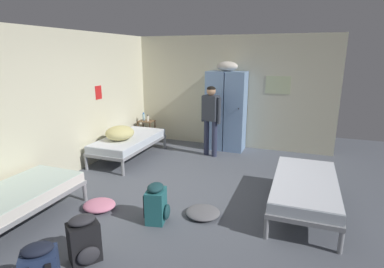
{
  "coord_description": "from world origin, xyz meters",
  "views": [
    {
      "loc": [
        1.69,
        -4.27,
        2.24
      ],
      "look_at": [
        0.0,
        0.29,
        0.95
      ],
      "focal_mm": 28.42,
      "sensor_mm": 36.0,
      "label": 1
    }
  ],
  "objects_px": {
    "lotion_bottle": "(148,118)",
    "clothes_pile_pink": "(99,205)",
    "bed_right": "(305,186)",
    "bedding_heap": "(120,133)",
    "shelf_unit": "(147,129)",
    "person_traveler": "(211,115)",
    "water_bottle": "(144,117)",
    "backpack_black": "(84,240)",
    "locker_bank": "(226,109)",
    "bed_left_front": "(11,200)",
    "clothes_pile_grey": "(203,212)",
    "backpack_teal": "(157,204)",
    "bed_left_rear": "(129,141)"
  },
  "relations": [
    {
      "from": "locker_bank",
      "to": "lotion_bottle",
      "type": "relative_size",
      "value": 12.52
    },
    {
      "from": "shelf_unit",
      "to": "clothes_pile_pink",
      "type": "bearing_deg",
      "value": -72.88
    },
    {
      "from": "locker_bank",
      "to": "bed_left_rear",
      "type": "distance_m",
      "value": 2.36
    },
    {
      "from": "shelf_unit",
      "to": "clothes_pile_pink",
      "type": "relative_size",
      "value": 1.18
    },
    {
      "from": "backpack_teal",
      "to": "clothes_pile_grey",
      "type": "bearing_deg",
      "value": 33.16
    },
    {
      "from": "bed_left_front",
      "to": "lotion_bottle",
      "type": "distance_m",
      "value": 4.13
    },
    {
      "from": "shelf_unit",
      "to": "person_traveler",
      "type": "xyz_separation_m",
      "value": [
        1.86,
        -0.45,
        0.6
      ]
    },
    {
      "from": "clothes_pile_grey",
      "to": "clothes_pile_pink",
      "type": "distance_m",
      "value": 1.54
    },
    {
      "from": "shelf_unit",
      "to": "bed_right",
      "type": "relative_size",
      "value": 0.3
    },
    {
      "from": "shelf_unit",
      "to": "bed_left_rear",
      "type": "xyz_separation_m",
      "value": [
        0.25,
        -1.25,
        0.04
      ]
    },
    {
      "from": "bed_left_front",
      "to": "clothes_pile_pink",
      "type": "height_order",
      "value": "bed_left_front"
    },
    {
      "from": "backpack_black",
      "to": "clothes_pile_pink",
      "type": "xyz_separation_m",
      "value": [
        -0.59,
        1.03,
        -0.2
      ]
    },
    {
      "from": "bed_right",
      "to": "backpack_black",
      "type": "xyz_separation_m",
      "value": [
        -2.25,
        -2.05,
        -0.12
      ]
    },
    {
      "from": "backpack_teal",
      "to": "clothes_pile_pink",
      "type": "distance_m",
      "value": 0.98
    },
    {
      "from": "locker_bank",
      "to": "lotion_bottle",
      "type": "xyz_separation_m",
      "value": [
        -1.98,
        -0.2,
        -0.33
      ]
    },
    {
      "from": "shelf_unit",
      "to": "backpack_black",
      "type": "relative_size",
      "value": 1.04
    },
    {
      "from": "shelf_unit",
      "to": "backpack_black",
      "type": "height_order",
      "value": "shelf_unit"
    },
    {
      "from": "person_traveler",
      "to": "backpack_black",
      "type": "xyz_separation_m",
      "value": [
        -0.23,
        -3.96,
        -0.68
      ]
    },
    {
      "from": "bed_left_rear",
      "to": "backpack_teal",
      "type": "relative_size",
      "value": 3.45
    },
    {
      "from": "bed_right",
      "to": "bedding_heap",
      "type": "bearing_deg",
      "value": 166.95
    },
    {
      "from": "bed_right",
      "to": "clothes_pile_grey",
      "type": "xyz_separation_m",
      "value": [
        -1.34,
        -0.66,
        -0.33
      ]
    },
    {
      "from": "clothes_pile_grey",
      "to": "backpack_teal",
      "type": "bearing_deg",
      "value": -146.84
    },
    {
      "from": "locker_bank",
      "to": "clothes_pile_pink",
      "type": "xyz_separation_m",
      "value": [
        -1.01,
        -3.55,
        -0.91
      ]
    },
    {
      "from": "lotion_bottle",
      "to": "backpack_teal",
      "type": "xyz_separation_m",
      "value": [
        1.93,
        -3.35,
        -0.38
      ]
    },
    {
      "from": "bed_left_rear",
      "to": "backpack_teal",
      "type": "bearing_deg",
      "value": -50.71
    },
    {
      "from": "backpack_teal",
      "to": "clothes_pile_pink",
      "type": "xyz_separation_m",
      "value": [
        -0.96,
        -0.0,
        -0.2
      ]
    },
    {
      "from": "locker_bank",
      "to": "person_traveler",
      "type": "bearing_deg",
      "value": -107.33
    },
    {
      "from": "shelf_unit",
      "to": "clothes_pile_grey",
      "type": "bearing_deg",
      "value": -49.97
    },
    {
      "from": "clothes_pile_pink",
      "to": "backpack_black",
      "type": "bearing_deg",
      "value": -60.22
    },
    {
      "from": "bed_right",
      "to": "bed_left_front",
      "type": "height_order",
      "value": "same"
    },
    {
      "from": "locker_bank",
      "to": "backpack_teal",
      "type": "height_order",
      "value": "locker_bank"
    },
    {
      "from": "bedding_heap",
      "to": "clothes_pile_pink",
      "type": "distance_m",
      "value": 2.13
    },
    {
      "from": "locker_bank",
      "to": "backpack_black",
      "type": "relative_size",
      "value": 3.76
    },
    {
      "from": "bedding_heap",
      "to": "clothes_pile_grey",
      "type": "relative_size",
      "value": 1.26
    },
    {
      "from": "lotion_bottle",
      "to": "clothes_pile_pink",
      "type": "distance_m",
      "value": 3.54
    },
    {
      "from": "bed_left_front",
      "to": "bedding_heap",
      "type": "xyz_separation_m",
      "value": [
        -0.04,
        2.65,
        0.26
      ]
    },
    {
      "from": "backpack_teal",
      "to": "person_traveler",
      "type": "bearing_deg",
      "value": 92.65
    },
    {
      "from": "bedding_heap",
      "to": "backpack_teal",
      "type": "xyz_separation_m",
      "value": [
        1.79,
        -1.87,
        -0.38
      ]
    },
    {
      "from": "water_bottle",
      "to": "backpack_teal",
      "type": "xyz_separation_m",
      "value": [
        2.08,
        -3.41,
        -0.4
      ]
    },
    {
      "from": "backpack_black",
      "to": "bed_right",
      "type": "bearing_deg",
      "value": 42.28
    },
    {
      "from": "person_traveler",
      "to": "water_bottle",
      "type": "bearing_deg",
      "value": 166.45
    },
    {
      "from": "locker_bank",
      "to": "water_bottle",
      "type": "height_order",
      "value": "locker_bank"
    },
    {
      "from": "bedding_heap",
      "to": "clothes_pile_pink",
      "type": "relative_size",
      "value": 1.28
    },
    {
      "from": "bed_left_front",
      "to": "locker_bank",
      "type": "bearing_deg",
      "value": 67.34
    },
    {
      "from": "person_traveler",
      "to": "lotion_bottle",
      "type": "xyz_separation_m",
      "value": [
        -1.79,
        0.41,
        -0.3
      ]
    },
    {
      "from": "locker_bank",
      "to": "lotion_bottle",
      "type": "distance_m",
      "value": 2.02
    },
    {
      "from": "lotion_bottle",
      "to": "water_bottle",
      "type": "bearing_deg",
      "value": 158.2
    },
    {
      "from": "person_traveler",
      "to": "clothes_pile_grey",
      "type": "height_order",
      "value": "person_traveler"
    },
    {
      "from": "locker_bank",
      "to": "clothes_pile_pink",
      "type": "bearing_deg",
      "value": -105.9
    },
    {
      "from": "bedding_heap",
      "to": "lotion_bottle",
      "type": "distance_m",
      "value": 1.48
    }
  ]
}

